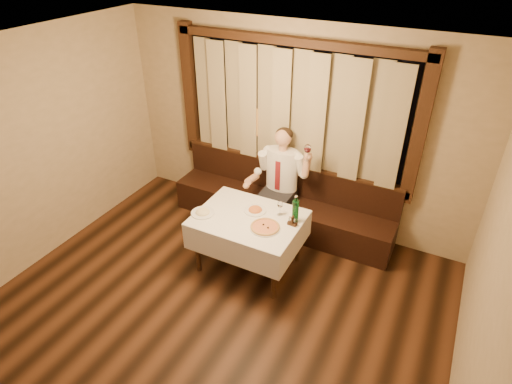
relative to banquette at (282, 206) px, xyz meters
The scene contains 10 objects.
room 2.12m from the banquette, 90.03° to the right, with size 5.01×6.01×2.81m.
banquette is the anchor object (origin of this frame).
dining_table 1.08m from the banquette, 90.00° to the right, with size 1.27×0.97×0.76m.
pizza 1.25m from the banquette, 76.33° to the right, with size 0.36×0.36×0.04m.
pasta_red 1.00m from the banquette, 89.08° to the right, with size 0.27×0.27×0.09m.
pasta_cream 1.41m from the banquette, 113.67° to the right, with size 0.28×0.28×0.10m.
green_bottle 1.17m from the banquette, 58.13° to the right, with size 0.08×0.08×0.36m.
table_wine_glass 1.05m from the banquette, 68.60° to the right, with size 0.07×0.07×0.19m.
cruet_caddy 1.18m from the banquette, 60.31° to the right, with size 0.11×0.06×0.12m.
seated_man 0.56m from the banquette, 95.53° to the right, with size 0.85×0.63×1.50m.
Camera 1 is at (1.99, -1.99, 3.73)m, focal length 30.00 mm.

